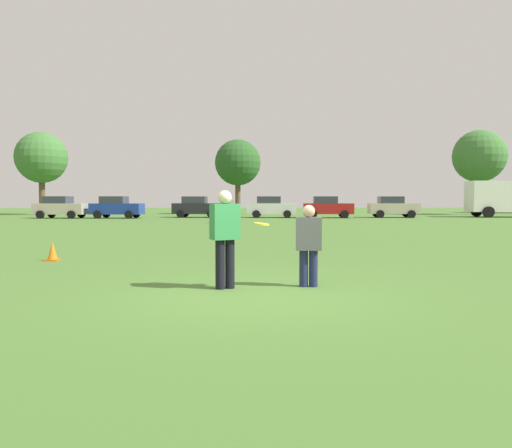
# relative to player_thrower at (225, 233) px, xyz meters

# --- Properties ---
(ground_plane) EXTENTS (175.28, 175.28, 0.00)m
(ground_plane) POSITION_rel_player_thrower_xyz_m (0.48, -0.47, -0.96)
(ground_plane) COLOR #47702D
(player_thrower) EXTENTS (0.54, 0.44, 1.69)m
(player_thrower) POSITION_rel_player_thrower_xyz_m (0.00, 0.00, 0.00)
(player_thrower) COLOR black
(player_thrower) RESTS_ON ground
(player_defender) EXTENTS (0.46, 0.29, 1.44)m
(player_defender) POSITION_rel_player_thrower_xyz_m (1.46, 0.18, -0.15)
(player_defender) COLOR #1E234C
(player_defender) RESTS_ON ground
(frisbee) EXTENTS (0.27, 0.27, 0.06)m
(frisbee) POSITION_rel_player_thrower_xyz_m (0.63, 0.02, 0.16)
(frisbee) COLOR yellow
(traffic_cone) EXTENTS (0.32, 0.32, 0.48)m
(traffic_cone) POSITION_rel_player_thrower_xyz_m (-4.54, 4.06, -0.73)
(traffic_cone) COLOR #D8590C
(traffic_cone) RESTS_ON ground
(parked_car_near_left) EXTENTS (4.33, 2.47, 1.82)m
(parked_car_near_left) POSITION_rel_player_thrower_xyz_m (-15.23, 33.22, -0.03)
(parked_car_near_left) COLOR #B7AD99
(parked_car_near_left) RESTS_ON ground
(parked_car_mid_left) EXTENTS (4.33, 2.47, 1.82)m
(parked_car_mid_left) POSITION_rel_player_thrower_xyz_m (-10.59, 33.21, -0.03)
(parked_car_mid_left) COLOR navy
(parked_car_mid_left) RESTS_ON ground
(parked_car_center) EXTENTS (4.33, 2.47, 1.82)m
(parked_car_center) POSITION_rel_player_thrower_xyz_m (-4.07, 34.97, -0.03)
(parked_car_center) COLOR black
(parked_car_center) RESTS_ON ground
(parked_car_mid_right) EXTENTS (4.33, 2.47, 1.82)m
(parked_car_mid_right) POSITION_rel_player_thrower_xyz_m (2.39, 34.33, -0.03)
(parked_car_mid_right) COLOR silver
(parked_car_mid_right) RESTS_ON ground
(parked_car_near_right) EXTENTS (4.33, 2.47, 1.82)m
(parked_car_near_right) POSITION_rel_player_thrower_xyz_m (7.13, 33.82, -0.03)
(parked_car_near_right) COLOR maroon
(parked_car_near_right) RESTS_ON ground
(parked_car_far_right) EXTENTS (4.33, 2.47, 1.82)m
(parked_car_far_right) POSITION_rel_player_thrower_xyz_m (12.89, 34.34, -0.03)
(parked_car_far_right) COLOR #B7AD99
(parked_car_far_right) RESTS_ON ground
(bystander_far_jogger) EXTENTS (0.49, 0.55, 1.74)m
(bystander_far_jogger) POSITION_rel_player_thrower_xyz_m (-0.77, 23.68, 0.02)
(bystander_far_jogger) COLOR black
(bystander_far_jogger) RESTS_ON ground
(tree_center_elm) EXTENTS (5.20, 5.20, 8.46)m
(tree_center_elm) POSITION_rel_player_thrower_xyz_m (-20.77, 43.10, 4.86)
(tree_center_elm) COLOR brown
(tree_center_elm) RESTS_ON ground
(tree_east_birch) EXTENTS (4.90, 4.90, 7.97)m
(tree_east_birch) POSITION_rel_player_thrower_xyz_m (-0.72, 45.09, 4.53)
(tree_east_birch) COLOR brown
(tree_east_birch) RESTS_ON ground
(tree_east_oak) EXTENTS (5.36, 5.36, 8.72)m
(tree_east_oak) POSITION_rel_player_thrower_xyz_m (24.22, 42.77, 5.04)
(tree_east_oak) COLOR brown
(tree_east_oak) RESTS_ON ground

